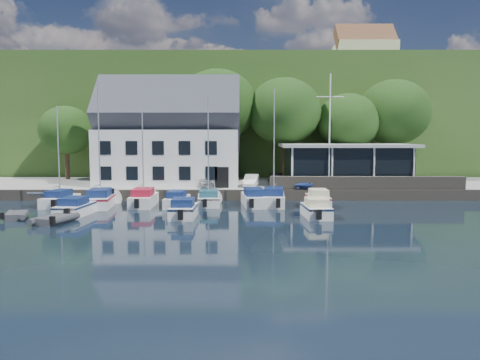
{
  "coord_description": "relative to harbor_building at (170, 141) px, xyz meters",
  "views": [
    {
      "loc": [
        0.28,
        -31.57,
        5.95
      ],
      "look_at": [
        0.22,
        9.0,
        2.09
      ],
      "focal_mm": 35.0,
      "sensor_mm": 36.0,
      "label": 1
    }
  ],
  "objects": [
    {
      "name": "ground",
      "position": [
        7.0,
        -16.5,
        -5.35
      ],
      "size": [
        180.0,
        180.0,
        0.0
      ],
      "primitive_type": "plane",
      "color": "black",
      "rests_on": "ground"
    },
    {
      "name": "quay",
      "position": [
        7.0,
        1.0,
        -4.85
      ],
      "size": [
        60.0,
        13.0,
        1.0
      ],
      "primitive_type": "cube",
      "color": "#9B9B96",
      "rests_on": "ground"
    },
    {
      "name": "quay_face",
      "position": [
        7.0,
        -5.5,
        -4.85
      ],
      "size": [
        60.0,
        0.3,
        1.0
      ],
      "primitive_type": "cube",
      "color": "#615A4E",
      "rests_on": "ground"
    },
    {
      "name": "hillside",
      "position": [
        7.0,
        45.5,
        2.65
      ],
      "size": [
        160.0,
        75.0,
        16.0
      ],
      "primitive_type": "cube",
      "color": "#2A481B",
      "rests_on": "ground"
    },
    {
      "name": "field_patch",
      "position": [
        15.0,
        53.5,
        10.8
      ],
      "size": [
        50.0,
        30.0,
        0.3
      ],
      "primitive_type": "cube",
      "color": "#5A6331",
      "rests_on": "hillside"
    },
    {
      "name": "farmhouse",
      "position": [
        29.0,
        35.5,
        14.75
      ],
      "size": [
        10.4,
        7.0,
        8.2
      ],
      "primitive_type": null,
      "color": "beige",
      "rests_on": "hillside"
    },
    {
      "name": "harbor_building",
      "position": [
        0.0,
        0.0,
        0.0
      ],
      "size": [
        14.4,
        8.2,
        8.7
      ],
      "primitive_type": null,
      "color": "white",
      "rests_on": "quay"
    },
    {
      "name": "club_pavilion",
      "position": [
        18.0,
        -0.5,
        -2.3
      ],
      "size": [
        13.2,
        7.2,
        4.1
      ],
      "primitive_type": null,
      "color": "black",
      "rests_on": "quay"
    },
    {
      "name": "seawall",
      "position": [
        19.0,
        -5.1,
        -3.75
      ],
      "size": [
        18.0,
        0.5,
        1.2
      ],
      "primitive_type": "cube",
      "color": "#615A4E",
      "rests_on": "quay"
    },
    {
      "name": "gangway",
      "position": [
        -9.5,
        -7.5,
        -5.35
      ],
      "size": [
        1.2,
        6.0,
        1.4
      ],
      "primitive_type": null,
      "color": "silver",
      "rests_on": "ground"
    },
    {
      "name": "car_silver",
      "position": [
        3.82,
        -3.56,
        -3.8
      ],
      "size": [
        2.25,
        3.46,
        1.1
      ],
      "primitive_type": "imported",
      "rotation": [
        0.0,
        0.0,
        0.32
      ],
      "color": "#B4B5B9",
      "rests_on": "quay"
    },
    {
      "name": "car_white",
      "position": [
        8.33,
        -2.73,
        -3.76
      ],
      "size": [
        1.75,
        3.74,
        1.19
      ],
      "primitive_type": "imported",
      "rotation": [
        0.0,
        0.0,
        -0.14
      ],
      "color": "white",
      "rests_on": "quay"
    },
    {
      "name": "car_dgrey",
      "position": [
        10.84,
        -2.71,
        -3.75
      ],
      "size": [
        1.7,
        4.15,
        1.2
      ],
      "primitive_type": "imported",
      "rotation": [
        0.0,
        0.0,
        -0.0
      ],
      "color": "#2B2C30",
      "rests_on": "quay"
    },
    {
      "name": "car_blue",
      "position": [
        13.25,
        -3.78,
        -3.75
      ],
      "size": [
        1.87,
        3.65,
        1.19
      ],
      "primitive_type": "imported",
      "rotation": [
        0.0,
        0.0,
        -0.15
      ],
      "color": "#304C95",
      "rests_on": "quay"
    },
    {
      "name": "flagpole",
      "position": [
        15.69,
        -3.71,
        1.02
      ],
      "size": [
        2.58,
        0.2,
        10.74
      ],
      "primitive_type": null,
      "color": "white",
      "rests_on": "quay"
    },
    {
      "name": "tree_0",
      "position": [
        -12.5,
        5.09,
        -0.2
      ],
      "size": [
        6.08,
        6.08,
        8.31
      ],
      "primitive_type": null,
      "color": "#15340F",
      "rests_on": "quay"
    },
    {
      "name": "tree_1",
      "position": [
        -4.25,
        6.25,
        0.97
      ],
      "size": [
        7.78,
        7.78,
        10.64
      ],
      "primitive_type": null,
      "color": "#15340F",
      "rests_on": "quay"
    },
    {
      "name": "tree_2",
      "position": [
        4.66,
        5.36,
        1.88
      ],
      "size": [
        9.11,
        9.11,
        12.45
      ],
      "primitive_type": null,
      "color": "#15340F",
      "rests_on": "quay"
    },
    {
      "name": "tree_3",
      "position": [
        12.17,
        4.94,
        1.37
      ],
      "size": [
        8.38,
        8.38,
        11.45
      ],
      "primitive_type": null,
      "color": "#15340F",
      "rests_on": "quay"
    },
    {
      "name": "tree_4",
      "position": [
        19.4,
        5.0,
        0.5
      ],
      "size": [
        7.1,
        7.1,
        9.71
      ],
      "primitive_type": null,
      "color": "#15340F",
      "rests_on": "quay"
    },
    {
      "name": "tree_5",
      "position": [
        24.89,
        6.14,
        1.34
      ],
      "size": [
        8.32,
        8.32,
        11.37
      ],
      "primitive_type": null,
      "color": "#15340F",
      "rests_on": "quay"
    },
    {
      "name": "boat_r1_0",
      "position": [
        -8.0,
        -8.93,
        -1.06
      ],
      "size": [
        2.68,
        6.23,
        8.59
      ],
      "primitive_type": null,
      "rotation": [
        0.0,
        0.0,
        -0.16
      ],
      "color": "white",
      "rests_on": "ground"
    },
    {
      "name": "boat_r1_1",
      "position": [
        -4.42,
        -9.39,
        -0.6
      ],
      "size": [
        2.81,
        6.98,
        9.5
      ],
      "primitive_type": null,
      "rotation": [
        0.0,
        0.0,
        0.11
      ],
      "color": "white",
      "rests_on": "ground"
    },
    {
      "name": "boat_r1_2",
      "position": [
        -0.94,
        -8.83,
        -0.68
      ],
      "size": [
        2.1,
        6.62,
        9.33
      ],
      "primitive_type": null,
      "rotation": [
        0.0,
        0.0,
        0.02
      ],
      "color": "white",
      "rests_on": "ground"
    },
    {
      "name": "boat_r1_3",
      "position": [
        1.93,
        -9.14,
        -4.67
      ],
      "size": [
        2.2,
        5.73,
        1.36
      ],
      "primitive_type": null,
      "rotation": [
        0.0,
        0.0,
        -0.08
      ],
      "color": "white",
      "rests_on": "ground"
    },
    {
      "name": "boat_r1_4",
      "position": [
        4.54,
        -8.53,
        -1.23
      ],
      "size": [
        2.4,
        5.68,
        8.24
      ],
      "primitive_type": null,
      "rotation": [
        0.0,
        0.0,
        0.08
      ],
      "color": "white",
      "rests_on": "ground"
    },
    {
      "name": "boat_r1_5",
      "position": [
        8.4,
        -8.53,
        -4.59
      ],
      "size": [
        2.58,
        6.93,
        1.51
      ],
      "primitive_type": null,
      "rotation": [
        0.0,
        0.0,
        0.1
      ],
      "color": "white",
      "rests_on": "ground"
    },
    {
      "name": "boat_r1_6",
      "position": [
        10.11,
        -8.53,
        -0.55
      ],
      "size": [
        2.42,
        6.89,
        9.59
      ],
      "primitive_type": null,
      "rotation": [
        0.0,
        0.0,
        -0.07
      ],
      "color": "white",
      "rests_on": "ground"
    },
    {
      "name": "boat_r1_7",
      "position": [
        13.8,
        -9.07,
        -4.61
      ],
      "size": [
        1.9,
        5.47,
        1.49
      ],
      "primitive_type": null,
      "rotation": [
        0.0,
        0.0,
        -0.01
      ],
      "color": "white",
      "rests_on": "ground"
    },
    {
      "name": "boat_r2_0",
      "position": [
        -5.12,
        -13.53,
        -4.65
      ],
      "size": [
        2.46,
        5.77,
        1.4
      ],
      "primitive_type": null,
      "rotation": [
        0.0,
        0.0,
        -0.09
      ],
      "color": "white",
      "rests_on": "ground"
    },
    {
      "name": "boat_r2_2",
      "position": [
        3.12,
        -14.44,
        -4.63
      ],
      "size": [
        2.02,
        5.16,
        1.44
      ],
      "primitive_type": null,
      "rotation": [
        0.0,
        0.0,
        -0.01
      ],
      "color": "white",
      "rests_on": "ground"
    },
    {
      "name": "boat_r2_4",
      "position": [
        12.8,
        -14.28,
        -4.64
      ],
      "size": [
        2.18,
        5.27,
        1.43
      ],
      "primitive_type": null,
      "rotation": [
        0.0,
        0.0,
        0.06
      ],
      "color": "white",
      "rests_on": "ground"
    },
    {
      "name": "dinghy_0",
      "position": [
        -8.87,
        -14.89,
        -5.03
      ],
      "size": [
        2.41,
        3.09,
        0.63
      ],
      "primitive_type": null,
      "rotation": [
        0.0,
        0.0,
        0.33
      ],
      "color": "#36373B",
      "rests_on": "ground"
    },
    {
      "name": "dinghy_1",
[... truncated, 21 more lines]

